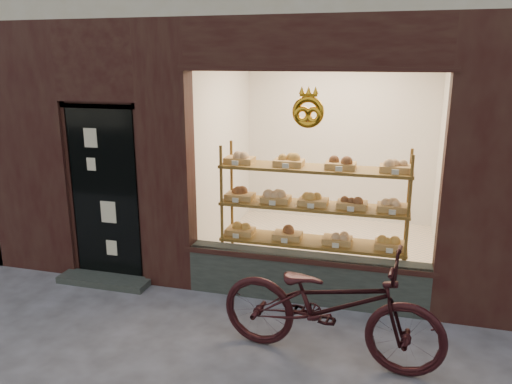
% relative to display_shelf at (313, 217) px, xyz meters
% --- Properties ---
extents(display_shelf, '(2.20, 0.45, 1.70)m').
position_rel_display_shelf_xyz_m(display_shelf, '(0.00, 0.00, 0.00)').
color(display_shelf, brown).
rests_on(display_shelf, ground).
extents(bicycle, '(2.11, 0.94, 1.07)m').
position_rel_display_shelf_xyz_m(bicycle, '(0.40, -1.50, -0.33)').
color(bicycle, black).
rests_on(bicycle, ground).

